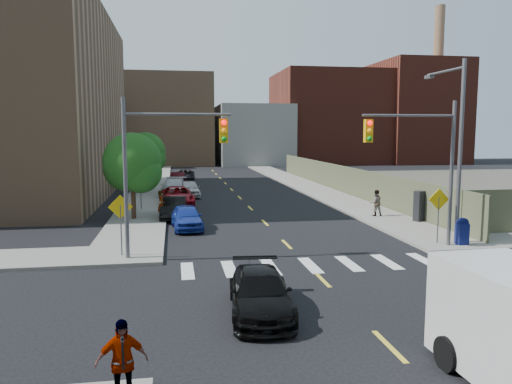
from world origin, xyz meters
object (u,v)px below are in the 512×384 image
object	(u,v)px
parked_car_white	(189,189)
pedestrian_sw	(122,362)
black_sedan	(260,293)
parked_car_maroon	(178,179)
parked_car_silver	(174,187)
pedestrian_west	(161,204)
parked_car_grey	(185,175)
pedestrian_east	(376,203)
parked_car_blue	(187,217)
parked_car_black	(174,208)
payphone	(419,206)
parked_car_red	(178,196)
mailbox	(462,231)

from	to	relation	value
parked_car_white	pedestrian_sw	bearing A→B (deg)	-96.51
parked_car_white	black_sedan	size ratio (longest dim) A/B	0.93
pedestrian_sw	parked_car_maroon	bearing A→B (deg)	77.39
parked_car_silver	pedestrian_west	bearing A→B (deg)	-88.09
parked_car_grey	pedestrian_sw	xyz separation A→B (m)	(-2.34, -47.81, 0.41)
pedestrian_east	parked_car_white	bearing A→B (deg)	-44.02
parked_car_blue	parked_car_black	bearing A→B (deg)	96.81
pedestrian_sw	black_sedan	bearing A→B (deg)	42.60
parked_car_blue	pedestrian_sw	xyz separation A→B (m)	(-1.75, -18.75, 0.34)
black_sedan	pedestrian_east	world-z (taller)	pedestrian_east
parked_car_maroon	parked_car_blue	bearing A→B (deg)	-85.60
payphone	parked_car_white	bearing A→B (deg)	107.70
parked_car_red	pedestrian_east	xyz separation A→B (m)	(12.62, -8.11, 0.30)
parked_car_grey	black_sedan	distance (m)	42.96
parked_car_maroon	parked_car_white	bearing A→B (deg)	-80.80
parked_car_red	mailbox	xyz separation A→B (m)	(13.44, -16.64, 0.09)
parked_car_red	pedestrian_sw	world-z (taller)	pedestrian_sw
parked_car_white	parked_car_maroon	world-z (taller)	parked_car_white
mailbox	payphone	bearing A→B (deg)	78.94
parked_car_blue	parked_car_maroon	bearing A→B (deg)	86.88
parked_car_red	black_sedan	distance (m)	23.89
black_sedan	pedestrian_east	bearing A→B (deg)	61.51
parked_car_blue	parked_car_black	size ratio (longest dim) A/B	0.97
parked_car_maroon	pedestrian_sw	size ratio (longest dim) A/B	2.37
parked_car_red	black_sedan	xyz separation A→B (m)	(2.31, -23.77, -0.04)
parked_car_grey	payphone	size ratio (longest dim) A/B	2.43
mailbox	pedestrian_sw	bearing A→B (deg)	-142.92
parked_car_blue	pedestrian_west	distance (m)	3.42
pedestrian_east	pedestrian_sw	xyz separation A→B (m)	(-13.93, -20.53, 0.04)
parked_car_white	parked_car_black	bearing A→B (deg)	-99.43
parked_car_white	pedestrian_sw	xyz separation A→B (m)	(-2.34, -33.12, 0.31)
mailbox	pedestrian_east	xyz separation A→B (m)	(-0.82, 8.53, 0.21)
pedestrian_east	parked_car_blue	bearing A→B (deg)	11.71
parked_car_maroon	parked_car_red	bearing A→B (deg)	-86.84
black_sedan	mailbox	world-z (taller)	mailbox
black_sedan	pedestrian_east	xyz separation A→B (m)	(10.30, 15.67, 0.34)
parked_car_red	payphone	xyz separation A→B (m)	(14.43, -10.37, 0.38)
parked_car_blue	pedestrian_sw	size ratio (longest dim) A/B	2.31
payphone	pedestrian_east	world-z (taller)	payphone
parked_car_white	payphone	xyz separation A→B (m)	(13.40, -14.86, 0.36)
parked_car_grey	pedestrian_east	size ratio (longest dim) A/B	2.66
parked_car_grey	parked_car_silver	bearing A→B (deg)	-92.44
parked_car_silver	parked_car_white	size ratio (longest dim) A/B	1.26
parked_car_black	parked_car_maroon	world-z (taller)	parked_car_black
parked_car_white	pedestrian_east	bearing A→B (deg)	-49.85
parked_car_maroon	pedestrian_west	xyz separation A→B (m)	(-1.17, -20.79, 0.34)
parked_car_maroon	pedestrian_west	bearing A→B (deg)	-89.64
parked_car_blue	parked_car_red	bearing A→B (deg)	88.62
parked_car_silver	parked_car_blue	bearing A→B (deg)	-81.61
parked_car_white	black_sedan	xyz separation A→B (m)	(1.28, -28.26, -0.06)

